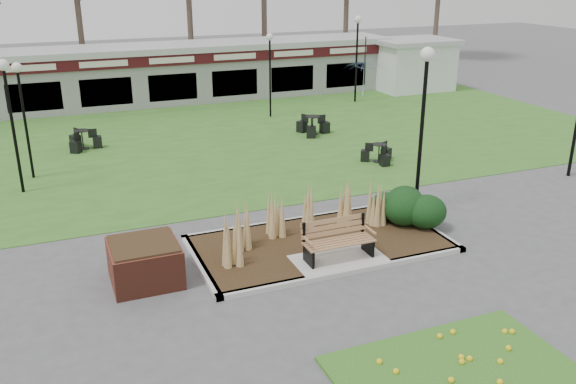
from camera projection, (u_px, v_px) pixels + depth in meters
name	position (u px, v px, depth m)	size (l,w,h in m)	color
ground	(341.00, 266.00, 14.40)	(100.00, 100.00, 0.00)	#515154
lawn	(208.00, 139.00, 24.81)	(34.00, 16.00, 0.02)	#366C22
flower_bed	(463.00, 378.00, 10.38)	(4.20, 3.00, 0.16)	#255F1B
planting_bed	(362.00, 223.00, 15.89)	(6.75, 3.40, 1.27)	black
park_bench	(337.00, 239.00, 14.41)	(1.70, 0.66, 0.93)	#8E6440
brick_planter	(145.00, 262.00, 13.55)	(1.50, 1.50, 0.95)	brown
food_pavilion	(166.00, 73.00, 31.21)	(24.60, 3.40, 2.90)	#949396
service_hut	(412.00, 64.00, 34.27)	(4.40, 3.40, 2.83)	white
lamp_post_near_left	(424.00, 95.00, 16.41)	(0.39, 0.39, 4.67)	black
lamp_post_mid_left	(8.00, 97.00, 18.00)	(0.34, 0.34, 4.13)	black
lamp_post_mid_right	(270.00, 57.00, 27.55)	(0.32, 0.32, 3.82)	black
lamp_post_far_right	(357.00, 40.00, 30.53)	(0.36, 0.36, 4.32)	black
lamp_post_far_left	(21.00, 95.00, 19.37)	(0.32, 0.32, 3.83)	black
bistro_set_a	(83.00, 143.00, 23.42)	(1.24, 1.38, 0.74)	black
bistro_set_b	(313.00, 128.00, 25.45)	(1.25, 1.44, 0.77)	black
bistro_set_c	(379.00, 156.00, 21.88)	(1.25, 1.12, 0.66)	black
patio_umbrella	(364.00, 79.00, 29.21)	(2.02, 2.05, 2.41)	black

